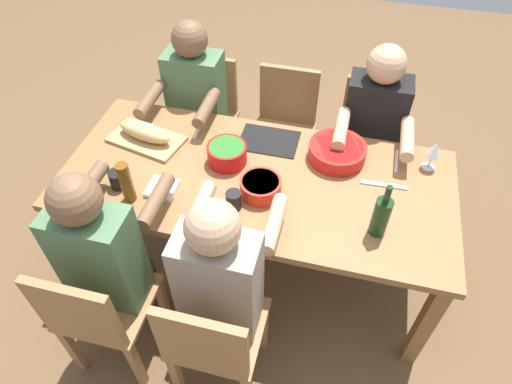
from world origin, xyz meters
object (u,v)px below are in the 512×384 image
at_px(serving_bowl_pasta, 261,186).
at_px(diner_far_right, 372,129).
at_px(cutting_board, 147,139).
at_px(wine_bottle, 381,216).
at_px(dining_table, 256,188).
at_px(chair_near_left, 98,313).
at_px(cup_near_left, 118,179).
at_px(chair_far_right, 367,138).
at_px(beer_bottle, 126,183).
at_px(chair_near_center, 213,341).
at_px(bread_loaf, 145,131).
at_px(diner_far_left, 194,102).
at_px(wine_glass, 434,150).
at_px(serving_bowl_fruit, 337,151).
at_px(diner_near_left, 106,253).
at_px(diner_near_center, 222,278).
at_px(chair_far_center, 284,125).
at_px(chair_far_left, 206,113).
at_px(serving_bowl_greens, 227,153).
at_px(cup_near_center, 234,200).
at_px(napkin_stack, 162,188).

bearing_deg(serving_bowl_pasta, diner_far_right, 54.24).
xyz_separation_m(cutting_board, wine_bottle, (1.26, -0.33, 0.10)).
relative_size(dining_table, chair_near_left, 2.33).
xyz_separation_m(dining_table, cup_near_left, (-0.64, -0.22, 0.12)).
height_order(chair_far_right, cutting_board, chair_far_right).
xyz_separation_m(cutting_board, beer_bottle, (0.10, -0.42, 0.10)).
xyz_separation_m(chair_near_center, bread_loaf, (-0.65, 0.90, 0.32)).
bearing_deg(diner_far_left, beer_bottle, -90.43).
relative_size(wine_bottle, wine_glass, 1.75).
height_order(serving_bowl_pasta, serving_bowl_fruit, same).
relative_size(chair_near_center, diner_near_left, 0.71).
distance_m(diner_near_center, beer_bottle, 0.64).
xyz_separation_m(diner_far_left, chair_near_left, (0.00, -1.36, -0.21)).
bearing_deg(chair_near_center, diner_far_right, 68.17).
xyz_separation_m(chair_far_center, serving_bowl_fruit, (0.37, -0.53, 0.30)).
bearing_deg(dining_table, wine_bottle, -18.55).
height_order(chair_far_left, chair_far_center, same).
relative_size(chair_near_center, serving_bowl_greens, 4.14).
bearing_deg(serving_bowl_greens, wine_bottle, -19.82).
distance_m(chair_far_left, chair_far_center, 0.54).
xyz_separation_m(dining_table, chair_far_left, (-0.54, 0.77, -0.18)).
xyz_separation_m(serving_bowl_fruit, cup_near_center, (-0.43, -0.46, 0.00)).
relative_size(cutting_board, beer_bottle, 1.82).
relative_size(serving_bowl_pasta, serving_bowl_fruit, 0.67).
distance_m(diner_near_center, serving_bowl_fruit, 0.91).
bearing_deg(cup_near_center, serving_bowl_greens, 112.09).
relative_size(serving_bowl_pasta, wine_bottle, 0.69).
xyz_separation_m(serving_bowl_fruit, wine_glass, (0.47, 0.05, 0.07)).
height_order(chair_far_right, cup_near_left, chair_far_right).
distance_m(chair_near_left, cup_near_center, 0.80).
relative_size(diner_near_left, bread_loaf, 3.75).
height_order(chair_near_center, wine_glass, wine_glass).
bearing_deg(cup_near_left, beer_bottle, -36.76).
height_order(cutting_board, cup_near_left, cup_near_left).
xyz_separation_m(chair_near_center, serving_bowl_greens, (-0.17, 0.85, 0.31)).
bearing_deg(napkin_stack, diner_far_right, 39.16).
bearing_deg(chair_far_center, diner_far_right, -18.66).
height_order(serving_bowl_greens, wine_glass, wine_glass).
bearing_deg(serving_bowl_fruit, wine_bottle, -62.04).
height_order(serving_bowl_pasta, bread_loaf, bread_loaf).
relative_size(diner_near_left, cup_near_left, 13.31).
relative_size(diner_far_left, serving_bowl_pasta, 5.96).
height_order(diner_far_right, wine_glass, diner_far_right).
height_order(diner_near_center, serving_bowl_pasta, diner_near_center).
height_order(diner_far_left, diner_far_right, same).
height_order(diner_near_left, bread_loaf, diner_near_left).
bearing_deg(diner_far_left, chair_far_center, 18.66).
bearing_deg(bread_loaf, beer_bottle, -76.52).
height_order(serving_bowl_fruit, cup_near_left, cup_near_left).
distance_m(chair_near_center, serving_bowl_greens, 0.92).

